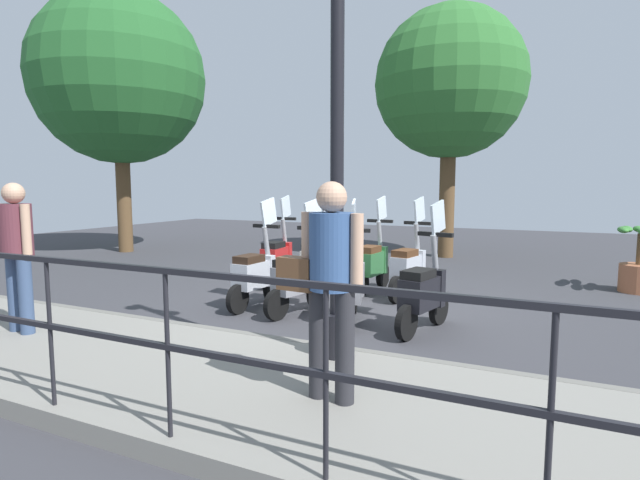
# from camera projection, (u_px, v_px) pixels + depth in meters

# --- Properties ---
(ground_plane) EXTENTS (28.00, 28.00, 0.00)m
(ground_plane) POSITION_uv_depth(u_px,v_px,m) (346.00, 305.00, 7.14)
(ground_plane) COLOR #38383D
(promenade_walkway) EXTENTS (2.20, 20.00, 0.15)m
(promenade_walkway) POSITION_uv_depth(u_px,v_px,m) (207.00, 376.00, 4.29)
(promenade_walkway) COLOR gray
(promenade_walkway) RESTS_ON ground_plane
(fence_railing) EXTENTS (0.04, 16.03, 1.07)m
(fence_railing) POSITION_uv_depth(u_px,v_px,m) (104.00, 312.00, 3.26)
(fence_railing) COLOR black
(fence_railing) RESTS_ON promenade_walkway
(lamp_post_near) EXTENTS (0.26, 0.90, 4.06)m
(lamp_post_near) POSITION_uv_depth(u_px,v_px,m) (337.00, 159.00, 4.39)
(lamp_post_near) COLOR black
(lamp_post_near) RESTS_ON promenade_walkway
(pedestrian_with_bag) EXTENTS (0.35, 0.65, 1.59)m
(pedestrian_with_bag) POSITION_uv_depth(u_px,v_px,m) (329.00, 274.00, 3.56)
(pedestrian_with_bag) COLOR #28282D
(pedestrian_with_bag) RESTS_ON promenade_walkway
(pedestrian_distant) EXTENTS (0.35, 0.49, 1.59)m
(pedestrian_distant) POSITION_uv_depth(u_px,v_px,m) (17.00, 246.00, 5.24)
(pedestrian_distant) COLOR #384C70
(pedestrian_distant) RESTS_ON promenade_walkway
(tree_large) EXTENTS (4.26, 4.26, 6.51)m
(tree_large) POSITION_uv_depth(u_px,v_px,m) (119.00, 79.00, 12.47)
(tree_large) COLOR brown
(tree_large) RESTS_ON ground_plane
(tree_distant) EXTENTS (3.47, 3.47, 5.80)m
(tree_distant) POSITION_uv_depth(u_px,v_px,m) (450.00, 84.00, 11.52)
(tree_distant) COLOR brown
(tree_distant) RESTS_ON ground_plane
(potted_palm) EXTENTS (1.06, 0.66, 1.05)m
(potted_palm) POSITION_uv_depth(u_px,v_px,m) (639.00, 265.00, 7.97)
(potted_palm) COLOR #9E5B3D
(potted_palm) RESTS_ON ground_plane
(scooter_near_0) EXTENTS (1.22, 0.50, 1.54)m
(scooter_near_0) POSITION_uv_depth(u_px,v_px,m) (424.00, 292.00, 5.79)
(scooter_near_0) COLOR black
(scooter_near_0) RESTS_ON ground_plane
(scooter_near_1) EXTENTS (1.20, 0.54, 1.54)m
(scooter_near_1) POSITION_uv_depth(u_px,v_px,m) (351.00, 284.00, 6.25)
(scooter_near_1) COLOR black
(scooter_near_1) RESTS_ON ground_plane
(scooter_near_2) EXTENTS (1.21, 0.51, 1.54)m
(scooter_near_2) POSITION_uv_depth(u_px,v_px,m) (297.00, 278.00, 6.61)
(scooter_near_2) COLOR black
(scooter_near_2) RESTS_ON ground_plane
(scooter_near_3) EXTENTS (1.23, 0.44, 1.54)m
(scooter_near_3) POSITION_uv_depth(u_px,v_px,m) (256.00, 274.00, 6.96)
(scooter_near_3) COLOR black
(scooter_near_3) RESTS_ON ground_plane
(scooter_far_0) EXTENTS (1.22, 0.48, 1.54)m
(scooter_far_0) POSITION_uv_depth(u_px,v_px,m) (409.00, 267.00, 7.55)
(scooter_far_0) COLOR black
(scooter_far_0) RESTS_ON ground_plane
(scooter_far_1) EXTENTS (1.23, 0.44, 1.54)m
(scooter_far_1) POSITION_uv_depth(u_px,v_px,m) (373.00, 262.00, 7.99)
(scooter_far_1) COLOR black
(scooter_far_1) RESTS_ON ground_plane
(scooter_far_2) EXTENTS (1.23, 0.44, 1.54)m
(scooter_far_2) POSITION_uv_depth(u_px,v_px,m) (318.00, 259.00, 8.30)
(scooter_far_2) COLOR black
(scooter_far_2) RESTS_ON ground_plane
(scooter_far_3) EXTENTS (1.23, 0.44, 1.54)m
(scooter_far_3) POSITION_uv_depth(u_px,v_px,m) (277.00, 257.00, 8.57)
(scooter_far_3) COLOR black
(scooter_far_3) RESTS_ON ground_plane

